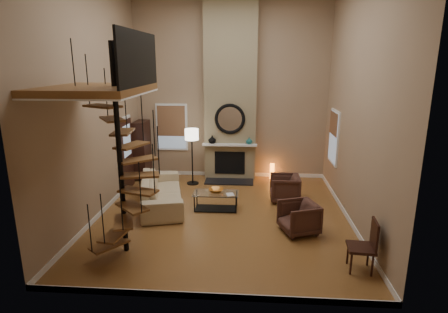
# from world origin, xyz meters

# --- Properties ---
(ground) EXTENTS (6.00, 6.50, 0.01)m
(ground) POSITION_xyz_m (0.00, 0.00, -0.01)
(ground) COLOR #A56F35
(ground) RESTS_ON ground
(back_wall) EXTENTS (6.00, 0.02, 5.50)m
(back_wall) POSITION_xyz_m (0.00, 3.25, 2.75)
(back_wall) COLOR tan
(back_wall) RESTS_ON ground
(front_wall) EXTENTS (6.00, 0.02, 5.50)m
(front_wall) POSITION_xyz_m (0.00, -3.25, 2.75)
(front_wall) COLOR tan
(front_wall) RESTS_ON ground
(left_wall) EXTENTS (0.02, 6.50, 5.50)m
(left_wall) POSITION_xyz_m (-3.00, 0.00, 2.75)
(left_wall) COLOR tan
(left_wall) RESTS_ON ground
(right_wall) EXTENTS (0.02, 6.50, 5.50)m
(right_wall) POSITION_xyz_m (3.00, 0.00, 2.75)
(right_wall) COLOR tan
(right_wall) RESTS_ON ground
(baseboard_back) EXTENTS (6.00, 0.02, 0.12)m
(baseboard_back) POSITION_xyz_m (0.00, 3.24, 0.06)
(baseboard_back) COLOR white
(baseboard_back) RESTS_ON ground
(baseboard_front) EXTENTS (6.00, 0.02, 0.12)m
(baseboard_front) POSITION_xyz_m (0.00, -3.24, 0.06)
(baseboard_front) COLOR white
(baseboard_front) RESTS_ON ground
(baseboard_left) EXTENTS (0.02, 6.50, 0.12)m
(baseboard_left) POSITION_xyz_m (-2.99, 0.00, 0.06)
(baseboard_left) COLOR white
(baseboard_left) RESTS_ON ground
(baseboard_right) EXTENTS (0.02, 6.50, 0.12)m
(baseboard_right) POSITION_xyz_m (2.99, 0.00, 0.06)
(baseboard_right) COLOR white
(baseboard_right) RESTS_ON ground
(chimney_breast) EXTENTS (1.60, 0.38, 5.50)m
(chimney_breast) POSITION_xyz_m (0.00, 3.06, 2.75)
(chimney_breast) COLOR #8D7E5B
(chimney_breast) RESTS_ON ground
(hearth) EXTENTS (1.50, 0.60, 0.04)m
(hearth) POSITION_xyz_m (0.00, 2.57, 0.02)
(hearth) COLOR black
(hearth) RESTS_ON ground
(firebox) EXTENTS (0.95, 0.02, 0.72)m
(firebox) POSITION_xyz_m (0.00, 2.86, 0.55)
(firebox) COLOR black
(firebox) RESTS_ON chimney_breast
(mantel) EXTENTS (1.70, 0.18, 0.06)m
(mantel) POSITION_xyz_m (0.00, 2.78, 1.15)
(mantel) COLOR white
(mantel) RESTS_ON chimney_breast
(mirror_frame) EXTENTS (0.94, 0.10, 0.94)m
(mirror_frame) POSITION_xyz_m (0.00, 2.84, 1.95)
(mirror_frame) COLOR black
(mirror_frame) RESTS_ON chimney_breast
(mirror_disc) EXTENTS (0.80, 0.01, 0.80)m
(mirror_disc) POSITION_xyz_m (0.00, 2.85, 1.95)
(mirror_disc) COLOR white
(mirror_disc) RESTS_ON chimney_breast
(vase_left) EXTENTS (0.24, 0.24, 0.25)m
(vase_left) POSITION_xyz_m (-0.55, 2.82, 1.30)
(vase_left) COLOR black
(vase_left) RESTS_ON mantel
(vase_right) EXTENTS (0.20, 0.20, 0.21)m
(vase_right) POSITION_xyz_m (0.60, 2.82, 1.28)
(vase_right) COLOR #1B5E5F
(vase_right) RESTS_ON mantel
(window_back) EXTENTS (1.02, 0.06, 1.52)m
(window_back) POSITION_xyz_m (-1.90, 3.22, 1.62)
(window_back) COLOR white
(window_back) RESTS_ON back_wall
(window_right) EXTENTS (0.06, 1.02, 1.52)m
(window_right) POSITION_xyz_m (2.97, 2.00, 1.63)
(window_right) COLOR white
(window_right) RESTS_ON right_wall
(entry_door) EXTENTS (0.10, 1.05, 2.16)m
(entry_door) POSITION_xyz_m (-2.95, 1.80, 1.05)
(entry_door) COLOR white
(entry_door) RESTS_ON ground
(loft) EXTENTS (1.70, 2.20, 1.09)m
(loft) POSITION_xyz_m (-2.04, -1.80, 3.24)
(loft) COLOR brown
(loft) RESTS_ON left_wall
(spiral_stair) EXTENTS (1.47, 1.47, 4.06)m
(spiral_stair) POSITION_xyz_m (-1.78, -1.79, 1.78)
(spiral_stair) COLOR black
(spiral_stair) RESTS_ON ground
(hutch) EXTENTS (0.38, 0.80, 1.80)m
(hutch) POSITION_xyz_m (-2.79, 2.81, 0.95)
(hutch) COLOR black
(hutch) RESTS_ON ground
(sofa) EXTENTS (1.58, 2.71, 0.74)m
(sofa) POSITION_xyz_m (-1.66, 0.59, 0.40)
(sofa) COLOR #C4B088
(sofa) RESTS_ON ground
(armchair_near) EXTENTS (0.78, 0.76, 0.71)m
(armchair_near) POSITION_xyz_m (1.66, 1.14, 0.35)
(armchair_near) COLOR #492A21
(armchair_near) RESTS_ON ground
(armchair_far) EXTENTS (0.97, 0.95, 0.69)m
(armchair_far) POSITION_xyz_m (1.79, -0.74, 0.35)
(armchair_far) COLOR #492A21
(armchair_far) RESTS_ON ground
(coffee_table) EXTENTS (1.15, 0.58, 0.44)m
(coffee_table) POSITION_xyz_m (-0.21, 0.39, 0.28)
(coffee_table) COLOR silver
(coffee_table) RESTS_ON ground
(bowl) EXTENTS (0.37, 0.37, 0.09)m
(bowl) POSITION_xyz_m (-0.21, 0.44, 0.50)
(bowl) COLOR #C17122
(bowl) RESTS_ON coffee_table
(book) EXTENTS (0.23, 0.28, 0.02)m
(book) POSITION_xyz_m (0.14, 0.24, 0.46)
(book) COLOR gray
(book) RESTS_ON coffee_table
(floor_lamp) EXTENTS (0.41, 0.41, 1.71)m
(floor_lamp) POSITION_xyz_m (-1.11, 2.35, 1.41)
(floor_lamp) COLOR black
(floor_lamp) RESTS_ON ground
(accent_lamp) EXTENTS (0.14, 0.14, 0.49)m
(accent_lamp) POSITION_xyz_m (1.35, 3.04, 0.25)
(accent_lamp) COLOR orange
(accent_lamp) RESTS_ON ground
(side_chair) EXTENTS (0.50, 0.50, 0.99)m
(side_chair) POSITION_xyz_m (2.74, -2.19, 0.53)
(side_chair) COLOR black
(side_chair) RESTS_ON ground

